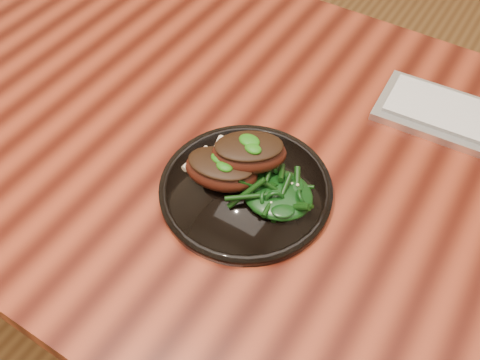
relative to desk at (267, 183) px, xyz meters
name	(u,v)px	position (x,y,z in m)	size (l,w,h in m)	color
desk	(267,183)	(0.00, 0.00, 0.00)	(1.60, 0.80, 0.75)	#360D06
plate	(246,189)	(0.01, -0.09, 0.09)	(0.24, 0.24, 0.01)	black
lamb_chop_front	(221,169)	(-0.02, -0.10, 0.12)	(0.12, 0.09, 0.05)	#3C140B
lamb_chop_back	(248,152)	(0.00, -0.07, 0.14)	(0.12, 0.11, 0.05)	#3C140B
herb_smear	(247,153)	(-0.02, -0.04, 0.10)	(0.08, 0.05, 0.01)	#0E4907
greens_heap	(278,191)	(0.06, -0.09, 0.11)	(0.10, 0.09, 0.04)	black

